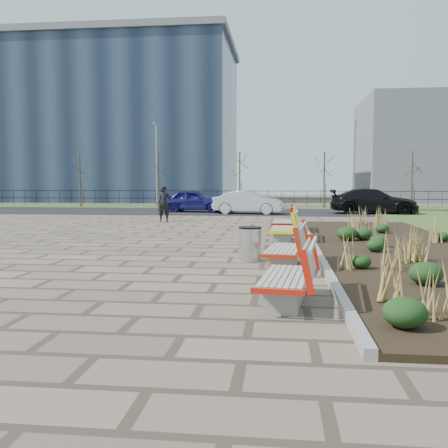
# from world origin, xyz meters

# --- Properties ---
(ground) EXTENTS (120.00, 120.00, 0.00)m
(ground) POSITION_xyz_m (0.00, 0.00, 0.00)
(ground) COLOR #72604E
(ground) RESTS_ON ground
(planting_bed) EXTENTS (4.50, 18.00, 0.10)m
(planting_bed) POSITION_xyz_m (6.25, 5.00, 0.05)
(planting_bed) COLOR black
(planting_bed) RESTS_ON ground
(planting_curb) EXTENTS (0.16, 18.00, 0.15)m
(planting_curb) POSITION_xyz_m (3.92, 5.00, 0.07)
(planting_curb) COLOR gray
(planting_curb) RESTS_ON ground
(grass_verge_far) EXTENTS (80.00, 5.00, 0.04)m
(grass_verge_far) POSITION_xyz_m (0.00, 28.00, 0.02)
(grass_verge_far) COLOR #33511E
(grass_verge_far) RESTS_ON ground
(road) EXTENTS (80.00, 7.00, 0.02)m
(road) POSITION_xyz_m (0.00, 22.00, 0.01)
(road) COLOR black
(road) RESTS_ON ground
(bench_a) EXTENTS (1.13, 2.19, 1.00)m
(bench_a) POSITION_xyz_m (3.00, -1.46, 0.50)
(bench_a) COLOR red
(bench_a) RESTS_ON ground
(bench_b) EXTENTS (1.14, 2.19, 1.00)m
(bench_b) POSITION_xyz_m (3.00, 1.84, 0.50)
(bench_b) COLOR red
(bench_b) RESTS_ON ground
(bench_c) EXTENTS (1.03, 2.15, 1.00)m
(bench_c) POSITION_xyz_m (3.00, 6.63, 0.50)
(bench_c) COLOR #FFF90D
(bench_c) RESTS_ON ground
(bench_d) EXTENTS (0.95, 2.12, 1.00)m
(bench_d) POSITION_xyz_m (3.00, 9.46, 0.50)
(bench_d) COLOR #B0120B
(bench_d) RESTS_ON ground
(litter_bin) EXTENTS (0.55, 0.55, 0.83)m
(litter_bin) POSITION_xyz_m (2.18, 2.80, 0.42)
(litter_bin) COLOR #B2B2B7
(litter_bin) RESTS_ON ground
(pedestrian) EXTENTS (0.73, 0.58, 1.74)m
(pedestrian) POSITION_xyz_m (-2.68, 14.15, 0.87)
(pedestrian) COLOR black
(pedestrian) RESTS_ON ground
(car_blue) EXTENTS (4.26, 2.08, 1.40)m
(car_blue) POSITION_xyz_m (-2.45, 21.59, 0.72)
(car_blue) COLOR navy
(car_blue) RESTS_ON road
(car_silver) EXTENTS (4.28, 1.82, 1.37)m
(car_silver) POSITION_xyz_m (1.03, 20.17, 0.71)
(car_silver) COLOR #B9BBC1
(car_silver) RESTS_ON road
(car_black) EXTENTS (5.29, 2.48, 1.49)m
(car_black) POSITION_xyz_m (8.46, 21.08, 0.77)
(car_black) COLOR black
(car_black) RESTS_ON road
(tree_a) EXTENTS (1.40, 1.40, 4.00)m
(tree_a) POSITION_xyz_m (-12.00, 26.50, 2.04)
(tree_a) COLOR #4C3D2D
(tree_a) RESTS_ON grass_verge_far
(tree_b) EXTENTS (1.40, 1.40, 4.00)m
(tree_b) POSITION_xyz_m (-6.00, 26.50, 2.04)
(tree_b) COLOR #4C3D2D
(tree_b) RESTS_ON grass_verge_far
(tree_c) EXTENTS (1.40, 1.40, 4.00)m
(tree_c) POSITION_xyz_m (0.00, 26.50, 2.04)
(tree_c) COLOR #4C3D2D
(tree_c) RESTS_ON grass_verge_far
(tree_d) EXTENTS (1.40, 1.40, 4.00)m
(tree_d) POSITION_xyz_m (6.00, 26.50, 2.04)
(tree_d) COLOR #4C3D2D
(tree_d) RESTS_ON grass_verge_far
(tree_e) EXTENTS (1.40, 1.40, 4.00)m
(tree_e) POSITION_xyz_m (12.00, 26.50, 2.04)
(tree_e) COLOR #4C3D2D
(tree_e) RESTS_ON grass_verge_far
(lamp_west) EXTENTS (0.24, 0.60, 6.00)m
(lamp_west) POSITION_xyz_m (-6.00, 26.00, 3.04)
(lamp_west) COLOR gray
(lamp_west) RESTS_ON grass_verge_far
(lamp_east) EXTENTS (0.24, 0.60, 6.00)m
(lamp_east) POSITION_xyz_m (8.00, 26.00, 3.04)
(lamp_east) COLOR gray
(lamp_east) RESTS_ON grass_verge_far
(railing_fence) EXTENTS (44.00, 0.10, 1.20)m
(railing_fence) POSITION_xyz_m (0.00, 29.50, 0.64)
(railing_fence) COLOR black
(railing_fence) RESTS_ON grass_verge_far
(building_glass) EXTENTS (40.00, 14.00, 15.00)m
(building_glass) POSITION_xyz_m (-22.00, 40.00, 7.50)
(building_glass) COLOR #192338
(building_glass) RESTS_ON ground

